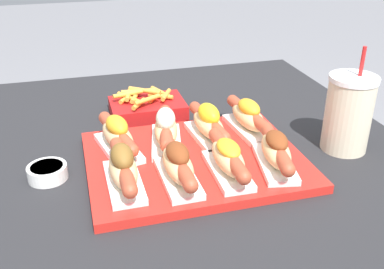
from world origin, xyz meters
name	(u,v)px	position (x,y,z in m)	size (l,w,h in m)	color
serving_tray	(195,160)	(0.04, -0.08, 0.74)	(0.43, 0.34, 0.02)	red
hot_dog_0	(123,168)	(-0.11, -0.15, 0.78)	(0.06, 0.19, 0.08)	white
hot_dog_1	(178,164)	(-0.02, -0.16, 0.78)	(0.06, 0.19, 0.07)	white
hot_dog_2	(228,158)	(0.08, -0.16, 0.78)	(0.06, 0.19, 0.06)	white
hot_dog_3	(276,151)	(0.18, -0.16, 0.78)	(0.09, 0.19, 0.07)	white
hot_dog_4	(118,136)	(-0.11, -0.02, 0.78)	(0.09, 0.19, 0.08)	white
hot_dog_5	(166,129)	(-0.01, -0.02, 0.79)	(0.09, 0.19, 0.08)	white
hot_dog_6	(209,124)	(0.09, -0.02, 0.78)	(0.07, 0.19, 0.08)	white
hot_dog_7	(248,117)	(0.18, 0.00, 0.78)	(0.07, 0.19, 0.07)	white
sauce_bowl	(47,172)	(-0.25, -0.06, 0.75)	(0.07, 0.07, 0.03)	white
drink_cup	(348,113)	(0.36, -0.10, 0.81)	(0.10, 0.10, 0.22)	beige
fries_basket	(147,106)	(-0.01, 0.19, 0.75)	(0.18, 0.14, 0.06)	#B21919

